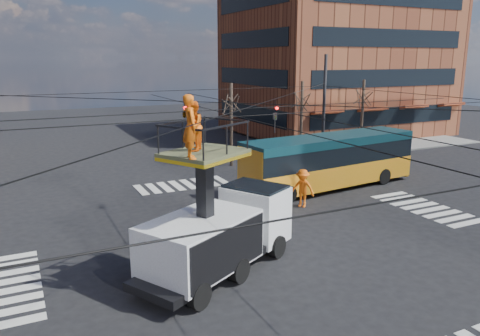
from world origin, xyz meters
name	(u,v)px	position (x,y,z in m)	size (l,w,h in m)	color
ground	(258,239)	(0.00, 0.00, 0.00)	(120.00, 120.00, 0.00)	black
sidewalk_ne	(342,135)	(21.00, 21.00, 0.06)	(18.00, 18.00, 0.12)	slate
crosswalks	(258,239)	(0.00, 0.00, 0.01)	(22.40, 22.40, 0.02)	silver
building_ne	(335,65)	(21.98, 23.98, 7.00)	(20.06, 16.06, 14.00)	brown
overhead_network	(253,141)	(-0.07, 0.40, 4.29)	(24.24, 24.24, 8.00)	#2D2D30
tree_a	(231,103)	(5.00, 13.50, 4.63)	(2.00, 2.00, 6.00)	#382B21
tree_b	(302,99)	(11.00, 13.50, 4.63)	(2.00, 2.00, 6.00)	#382B21
tree_c	(363,97)	(17.00, 13.50, 4.63)	(2.00, 2.00, 6.00)	#382B21
utility_truck	(219,217)	(-2.73, -2.04, 2.09)	(7.24, 5.40, 6.65)	black
city_bus	(330,160)	(7.81, 5.47, 1.72)	(11.80, 3.78, 3.20)	orange
traffic_cone	(155,278)	(-5.24, -2.22, 0.31)	(0.36, 0.36, 0.62)	orange
worker_ground	(139,254)	(-5.53, -1.24, 0.86)	(1.01, 0.42, 1.73)	#FA4E0F
flagger	(302,188)	(4.28, 3.05, 1.02)	(1.32, 0.76, 2.04)	#ED5D0E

